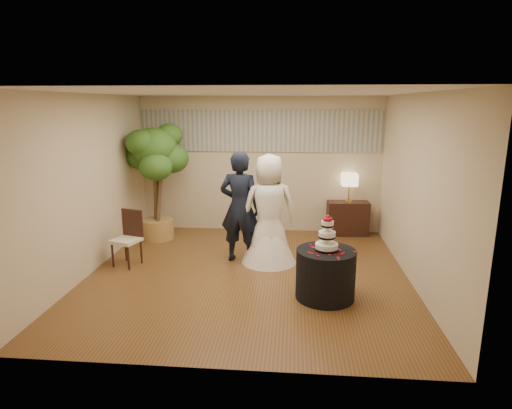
# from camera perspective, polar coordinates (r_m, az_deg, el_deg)

# --- Properties ---
(floor) EXTENTS (5.00, 5.00, 0.00)m
(floor) POSITION_cam_1_polar(r_m,az_deg,el_deg) (6.88, -1.13, -9.30)
(floor) COLOR brown
(floor) RESTS_ON ground
(ceiling) EXTENTS (5.00, 5.00, 0.00)m
(ceiling) POSITION_cam_1_polar(r_m,az_deg,el_deg) (6.36, -1.25, 14.71)
(ceiling) COLOR white
(ceiling) RESTS_ON wall_back
(wall_back) EXTENTS (5.00, 0.06, 2.80)m
(wall_back) POSITION_cam_1_polar(r_m,az_deg,el_deg) (8.93, 0.54, 5.29)
(wall_back) COLOR beige
(wall_back) RESTS_ON ground
(wall_front) EXTENTS (5.00, 0.06, 2.80)m
(wall_front) POSITION_cam_1_polar(r_m,az_deg,el_deg) (4.07, -4.98, -4.53)
(wall_front) COLOR beige
(wall_front) RESTS_ON ground
(wall_left) EXTENTS (0.06, 5.00, 2.80)m
(wall_left) POSITION_cam_1_polar(r_m,az_deg,el_deg) (7.18, -21.45, 2.40)
(wall_left) COLOR beige
(wall_left) RESTS_ON ground
(wall_right) EXTENTS (0.06, 5.00, 2.80)m
(wall_right) POSITION_cam_1_polar(r_m,az_deg,el_deg) (6.69, 20.64, 1.72)
(wall_right) COLOR beige
(wall_right) RESTS_ON ground
(mural_border) EXTENTS (4.90, 0.02, 0.85)m
(mural_border) POSITION_cam_1_polar(r_m,az_deg,el_deg) (8.84, 0.54, 9.77)
(mural_border) COLOR #A2A196
(mural_border) RESTS_ON wall_back
(groom) EXTENTS (0.75, 0.55, 1.90)m
(groom) POSITION_cam_1_polar(r_m,az_deg,el_deg) (7.19, -2.14, -0.36)
(groom) COLOR black
(groom) RESTS_ON floor
(bride) EXTENTS (1.11, 1.11, 1.86)m
(bride) POSITION_cam_1_polar(r_m,az_deg,el_deg) (7.13, 1.75, -0.62)
(bride) COLOR white
(bride) RESTS_ON floor
(cake_table) EXTENTS (0.85, 0.85, 0.70)m
(cake_table) POSITION_cam_1_polar(r_m,az_deg,el_deg) (6.06, 9.25, -9.14)
(cake_table) COLOR black
(cake_table) RESTS_ON floor
(wedding_cake) EXTENTS (0.31, 0.31, 0.50)m
(wedding_cake) POSITION_cam_1_polar(r_m,az_deg,el_deg) (5.86, 9.46, -3.73)
(wedding_cake) COLOR white
(wedding_cake) RESTS_ON cake_table
(console) EXTENTS (0.86, 0.42, 0.70)m
(console) POSITION_cam_1_polar(r_m,az_deg,el_deg) (8.99, 12.11, -1.80)
(console) COLOR black
(console) RESTS_ON floor
(table_lamp) EXTENTS (0.31, 0.31, 0.58)m
(table_lamp) POSITION_cam_1_polar(r_m,az_deg,el_deg) (8.85, 12.31, 2.19)
(table_lamp) COLOR beige
(table_lamp) RESTS_ON console
(ficus_tree) EXTENTS (1.52, 1.52, 2.32)m
(ficus_tree) POSITION_cam_1_polar(r_m,az_deg,el_deg) (8.57, -13.25, 2.98)
(ficus_tree) COLOR #315E1D
(ficus_tree) RESTS_ON floor
(side_chair) EXTENTS (0.54, 0.55, 0.92)m
(side_chair) POSITION_cam_1_polar(r_m,az_deg,el_deg) (7.42, -16.94, -4.40)
(side_chair) COLOR black
(side_chair) RESTS_ON floor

